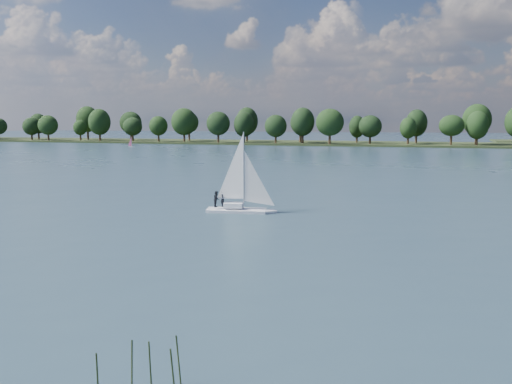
# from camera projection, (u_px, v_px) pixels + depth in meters

# --- Properties ---
(ground) EXTENTS (700.00, 700.00, 0.00)m
(ground) POSITION_uv_depth(u_px,v_px,m) (323.00, 165.00, 126.63)
(ground) COLOR #233342
(ground) RESTS_ON ground
(far_shore) EXTENTS (660.00, 40.00, 1.50)m
(far_shore) POSITION_uv_depth(u_px,v_px,m) (373.00, 145.00, 232.85)
(far_shore) COLOR black
(far_shore) RESTS_ON ground
(sailboat) EXTENTS (7.17, 3.07, 9.14)m
(sailboat) POSITION_uv_depth(u_px,v_px,m) (237.00, 189.00, 61.57)
(sailboat) COLOR silver
(sailboat) RESTS_ON ground
(dinghy_pink) EXTENTS (2.68, 1.54, 4.02)m
(dinghy_pink) POSITION_uv_depth(u_px,v_px,m) (132.00, 144.00, 211.77)
(dinghy_pink) COLOR silver
(dinghy_pink) RESTS_ON ground
(treeline) EXTENTS (562.65, 74.15, 18.01)m
(treeline) POSITION_uv_depth(u_px,v_px,m) (389.00, 125.00, 226.36)
(treeline) COLOR black
(treeline) RESTS_ON ground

